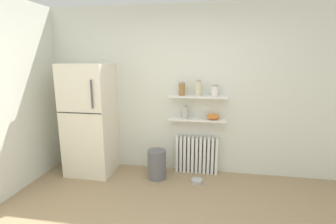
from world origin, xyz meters
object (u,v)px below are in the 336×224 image
at_px(vase, 185,112).
at_px(shelf_bowl, 213,117).
at_px(refrigerator, 90,120).
at_px(pet_food_bowl, 197,181).
at_px(radiator, 197,155).
at_px(storage_jar_0, 182,89).
at_px(trash_bin, 157,164).
at_px(storage_jar_1, 198,88).
at_px(storage_jar_2, 215,91).

distance_m(vase, shelf_bowl, 0.43).
bearing_deg(vase, shelf_bowl, 0.00).
relative_size(refrigerator, pet_food_bowl, 10.55).
xyz_separation_m(shelf_bowl, pet_food_bowl, (-0.21, -0.32, -0.92)).
xyz_separation_m(radiator, storage_jar_0, (-0.25, -0.03, 1.06)).
height_order(radiator, shelf_bowl, shelf_bowl).
relative_size(storage_jar_0, trash_bin, 0.46).
bearing_deg(vase, storage_jar_0, 180.00).
bearing_deg(shelf_bowl, storage_jar_1, 180.00).
bearing_deg(pet_food_bowl, vase, 123.83).
bearing_deg(storage_jar_1, refrigerator, -172.92).
bearing_deg(storage_jar_0, refrigerator, -171.71).
xyz_separation_m(refrigerator, pet_food_bowl, (1.70, -0.12, -0.84)).
distance_m(storage_jar_0, storage_jar_2, 0.49).
bearing_deg(radiator, storage_jar_2, -6.95).
xyz_separation_m(refrigerator, storage_jar_0, (1.42, 0.21, 0.49)).
bearing_deg(storage_jar_2, shelf_bowl, 180.00).
xyz_separation_m(trash_bin, pet_food_bowl, (0.62, -0.05, -0.20)).
distance_m(vase, pet_food_bowl, 1.04).
bearing_deg(vase, pet_food_bowl, -56.17).
bearing_deg(storage_jar_2, storage_jar_0, 180.00).
xyz_separation_m(storage_jar_0, vase, (0.06, -0.00, -0.36)).
xyz_separation_m(storage_jar_1, vase, (-0.19, 0.00, -0.38)).
relative_size(shelf_bowl, pet_food_bowl, 1.18).
relative_size(refrigerator, storage_jar_0, 8.57).
height_order(shelf_bowl, pet_food_bowl, shelf_bowl).
relative_size(shelf_bowl, trash_bin, 0.44).
bearing_deg(refrigerator, storage_jar_0, 8.29).
relative_size(storage_jar_1, shelf_bowl, 1.22).
xyz_separation_m(refrigerator, vase, (1.48, 0.21, 0.13)).
distance_m(shelf_bowl, pet_food_bowl, 0.99).
bearing_deg(refrigerator, trash_bin, -3.59).
bearing_deg(storage_jar_1, trash_bin, -154.82).
bearing_deg(radiator, shelf_bowl, -7.20).
bearing_deg(shelf_bowl, trash_bin, -161.52).
xyz_separation_m(radiator, storage_jar_2, (0.25, -0.03, 1.04)).
relative_size(storage_jar_2, shelf_bowl, 0.88).
bearing_deg(trash_bin, radiator, 27.54).
height_order(storage_jar_1, storage_jar_2, storage_jar_1).
bearing_deg(storage_jar_2, storage_jar_1, 180.00).
height_order(refrigerator, trash_bin, refrigerator).
xyz_separation_m(radiator, trash_bin, (-0.58, -0.30, -0.07)).
xyz_separation_m(vase, trash_bin, (-0.40, -0.27, -0.77)).
relative_size(storage_jar_1, pet_food_bowl, 1.44).
height_order(storage_jar_0, pet_food_bowl, storage_jar_0).
relative_size(storage_jar_1, storage_jar_2, 1.38).
bearing_deg(storage_jar_2, trash_bin, -161.70).
height_order(radiator, storage_jar_1, storage_jar_1).
distance_m(refrigerator, pet_food_bowl, 1.90).
height_order(storage_jar_0, storage_jar_1, storage_jar_1).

